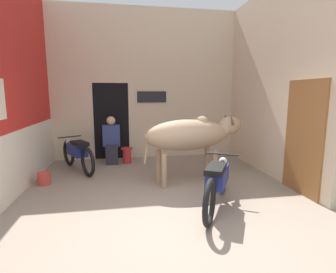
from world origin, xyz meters
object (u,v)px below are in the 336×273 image
Objects in this scene: motorcycle_far at (77,153)px; bucket at (44,178)px; motorcycle_near at (217,180)px; shopkeeper_seated at (111,139)px; cow at (192,135)px; plastic_stool at (127,155)px.

motorcycle_far is 1.11m from bucket.
shopkeeper_seated is at bearing 120.24° from motorcycle_near.
cow is 1.79× the size of shopkeeper_seated.
motorcycle_near is 3.58m from shopkeeper_seated.
cow is 3.18m from bucket.
bucket is at bearing 174.30° from cow.
shopkeeper_seated is (-1.73, 1.76, -0.34)m from cow.
motorcycle_far is 1.31m from plastic_stool.
shopkeeper_seated reaches higher than motorcycle_near.
motorcycle_near is 1.06× the size of motorcycle_far.
plastic_stool is (0.39, -0.03, -0.44)m from shopkeeper_seated.
motorcycle_near is 4.35× the size of plastic_stool.
cow is at bearing 93.31° from motorcycle_near.
shopkeeper_seated is 2.03m from bucket.
motorcycle_near is 6.88× the size of bucket.
bucket is (-1.72, -1.42, -0.09)m from plastic_stool.
cow is at bearing -5.70° from bucket.
motorcycle_far is at bearing 135.41° from motorcycle_near.
motorcycle_far is (-2.52, 1.23, -0.56)m from cow.
motorcycle_near is 3.54m from bucket.
cow is 2.49m from shopkeeper_seated.
bucket is (-3.05, 0.30, -0.87)m from cow.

